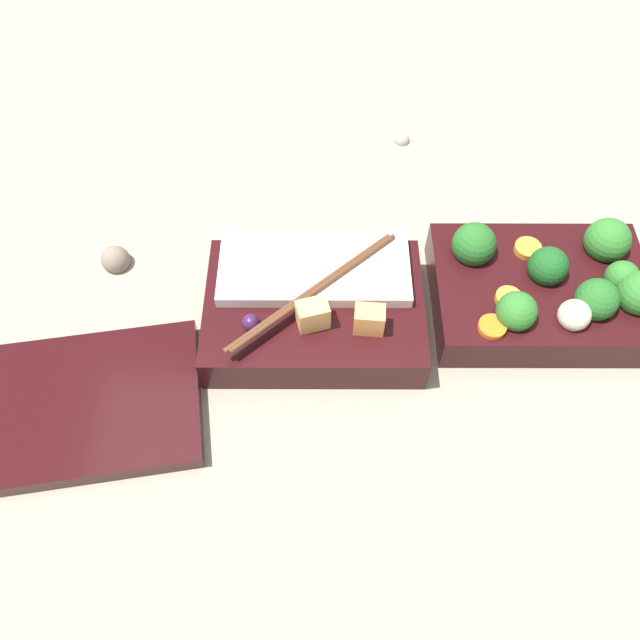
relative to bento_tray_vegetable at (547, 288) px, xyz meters
The scene contains 6 objects.
ground_plane 0.12m from the bento_tray_vegetable, 10.55° to the left, with size 3.00×3.00×0.00m, color gray.
bento_tray_vegetable is the anchor object (origin of this frame).
bento_tray_rice 0.22m from the bento_tray_vegetable, ahead, with size 0.20×0.14×0.07m.
bento_lid 0.43m from the bento_tray_vegetable, 15.08° to the left, with size 0.20×0.14×0.02m, color black.
pebble_0 0.26m from the bento_tray_vegetable, 64.15° to the right, with size 0.02×0.02×0.02m, color gray.
pebble_1 0.42m from the bento_tray_vegetable, ahead, with size 0.03×0.03×0.03m, color #7A6B5B.
Camera 1 is at (0.10, 0.32, 0.50)m, focal length 35.00 mm.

